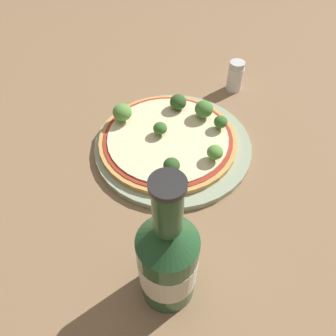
# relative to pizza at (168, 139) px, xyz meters

# --- Properties ---
(ground_plane) EXTENTS (3.00, 3.00, 0.00)m
(ground_plane) POSITION_rel_pizza_xyz_m (-0.00, 0.01, -0.02)
(ground_plane) COLOR #846647
(plate) EXTENTS (0.29, 0.29, 0.01)m
(plate) POSITION_rel_pizza_xyz_m (0.01, 0.00, -0.01)
(plate) COLOR #93A384
(plate) RESTS_ON ground_plane
(pizza) EXTENTS (0.25, 0.25, 0.01)m
(pizza) POSITION_rel_pizza_xyz_m (0.00, 0.00, 0.00)
(pizza) COLOR tan
(pizza) RESTS_ON plate
(broccoli_floret_0) EXTENTS (0.03, 0.03, 0.02)m
(broccoli_floret_0) POSITION_rel_pizza_xyz_m (-0.01, -0.01, 0.02)
(broccoli_floret_0) COLOR #7A9E5B
(broccoli_floret_0) RESTS_ON pizza
(broccoli_floret_1) EXTENTS (0.03, 0.03, 0.03)m
(broccoli_floret_1) POSITION_rel_pizza_xyz_m (-0.01, 0.09, 0.03)
(broccoli_floret_1) COLOR #7A9E5B
(broccoli_floret_1) RESTS_ON pizza
(broccoli_floret_2) EXTENTS (0.03, 0.03, 0.03)m
(broccoli_floret_2) POSITION_rel_pizza_xyz_m (0.09, 0.04, 0.02)
(broccoli_floret_2) COLOR #7A9E5B
(broccoli_floret_2) RESTS_ON pizza
(broccoli_floret_3) EXTENTS (0.03, 0.03, 0.03)m
(broccoli_floret_3) POSITION_rel_pizza_xyz_m (-0.06, 0.06, 0.02)
(broccoli_floret_3) COLOR #7A9E5B
(broccoli_floret_3) RESTS_ON pizza
(broccoli_floret_4) EXTENTS (0.03, 0.03, 0.03)m
(broccoli_floret_4) POSITION_rel_pizza_xyz_m (0.03, 0.09, 0.02)
(broccoli_floret_4) COLOR #7A9E5B
(broccoli_floret_4) RESTS_ON pizza
(broccoli_floret_5) EXTENTS (0.04, 0.04, 0.04)m
(broccoli_floret_5) POSITION_rel_pizza_xyz_m (-0.08, -0.05, 0.03)
(broccoli_floret_5) COLOR #7A9E5B
(broccoli_floret_5) RESTS_ON pizza
(broccoli_floret_6) EXTENTS (0.03, 0.03, 0.03)m
(broccoli_floret_6) POSITION_rel_pizza_xyz_m (0.08, -0.04, 0.02)
(broccoli_floret_6) COLOR #7A9E5B
(broccoli_floret_6) RESTS_ON pizza
(beer_bottle) EXTENTS (0.07, 0.07, 0.23)m
(beer_bottle) POSITION_rel_pizza_xyz_m (0.23, -0.14, 0.06)
(beer_bottle) COLOR #234C28
(beer_bottle) RESTS_ON ground_plane
(pepper_shaker) EXTENTS (0.03, 0.03, 0.07)m
(pepper_shaker) POSITION_rel_pizza_xyz_m (-0.08, 0.22, 0.01)
(pepper_shaker) COLOR silver
(pepper_shaker) RESTS_ON ground_plane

